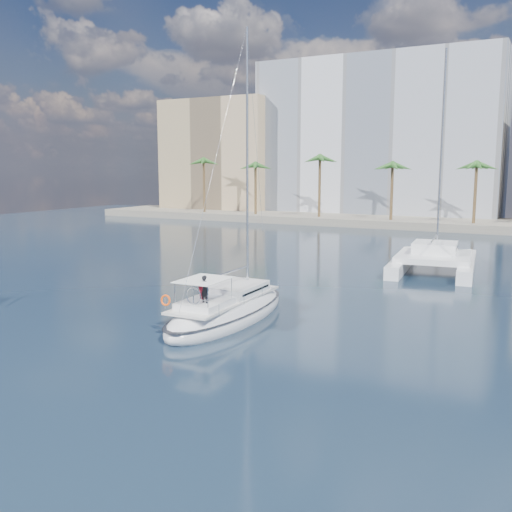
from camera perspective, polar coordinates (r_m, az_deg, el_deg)
The scene contains 9 objects.
ground at distance 35.19m, azimuth -1.45°, elevation -6.09°, with size 160.00×160.00×0.00m, color black.
quay at distance 92.61m, azimuth 17.18°, elevation 3.17°, with size 120.00×14.00×1.20m, color gray.
building_modern at distance 106.73m, azimuth 12.26°, elevation 11.26°, with size 42.00×16.00×28.00m, color silver.
building_tan_left at distance 114.79m, azimuth -3.16°, elevation 9.76°, with size 22.00×14.00×22.00m, color tan.
palm_left at distance 100.38m, azimuth -2.71°, elevation 9.49°, with size 3.60×3.60×12.30m.
palm_centre at distance 88.30m, azimuth 16.99°, elevation 9.22°, with size 3.60×3.60×12.30m.
main_sloop at distance 34.39m, azimuth -2.83°, elevation -5.52°, with size 4.12×12.36×18.25m.
catamaran at distance 53.18m, azimuth 17.40°, elevation -0.11°, with size 8.00×14.06×19.47m.
seagull at distance 41.69m, azimuth -5.53°, elevation -3.34°, with size 0.97×0.42×0.18m.
Camera 1 is at (16.50, -29.74, 9.04)m, focal length 40.00 mm.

